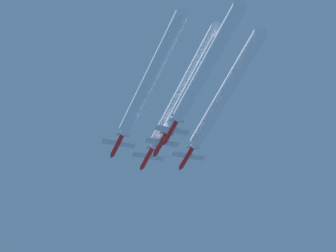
# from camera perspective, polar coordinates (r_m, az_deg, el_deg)

# --- Properties ---
(jet_lead) EXTENTS (8.54, 12.44, 2.99)m
(jet_lead) POSITION_cam_1_polar(r_m,az_deg,el_deg) (312.53, -0.98, -1.49)
(jet_lead) COLOR red
(jet_left_wingman) EXTENTS (8.54, 12.44, 2.99)m
(jet_left_wingman) POSITION_cam_1_polar(r_m,az_deg,el_deg) (304.62, -2.39, -0.89)
(jet_left_wingman) COLOR red
(jet_right_wingman) EXTENTS (8.54, 12.44, 2.99)m
(jet_right_wingman) POSITION_cam_1_polar(r_m,az_deg,el_deg) (308.51, 0.88, -1.47)
(jet_right_wingman) COLOR red
(jet_slot) EXTENTS (8.54, 12.44, 2.99)m
(jet_slot) POSITION_cam_1_polar(r_m,az_deg,el_deg) (301.08, -0.34, -0.83)
(jet_slot) COLOR red
(jet_high_trail) EXTENTS (8.54, 12.44, 2.99)m
(jet_high_trail) POSITION_cam_1_polar(r_m,az_deg,el_deg) (294.10, 0.12, -0.26)
(jet_high_trail) COLOR red
(smoke_trail_lead) EXTENTS (3.09, 50.36, 3.09)m
(smoke_trail_lead) POSITION_cam_1_polar(r_m,az_deg,el_deg) (288.05, 0.73, 1.66)
(smoke_trail_lead) COLOR white
(smoke_trail_left_wingman) EXTENTS (3.09, 48.90, 3.09)m
(smoke_trail_left_wingman) POSITION_cam_1_polar(r_m,az_deg,el_deg) (280.68, -0.80, 2.32)
(smoke_trail_left_wingman) COLOR white
(smoke_trail_right_wingman) EXTENTS (3.09, 47.66, 3.09)m
(smoke_trail_right_wingman) POSITION_cam_1_polar(r_m,az_deg,el_deg) (285.39, 2.68, 1.57)
(smoke_trail_right_wingman) COLOR white
(smoke_trail_slot) EXTENTS (3.09, 39.23, 3.09)m
(smoke_trail_slot) POSITION_cam_1_polar(r_m,az_deg,el_deg) (281.17, 1.14, 1.86)
(smoke_trail_slot) COLOR white
(smoke_trail_high_trail) EXTENTS (3.09, 43.82, 3.09)m
(smoke_trail_high_trail) POSITION_cam_1_polar(r_m,az_deg,el_deg) (272.68, 1.82, 2.82)
(smoke_trail_high_trail) COLOR white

